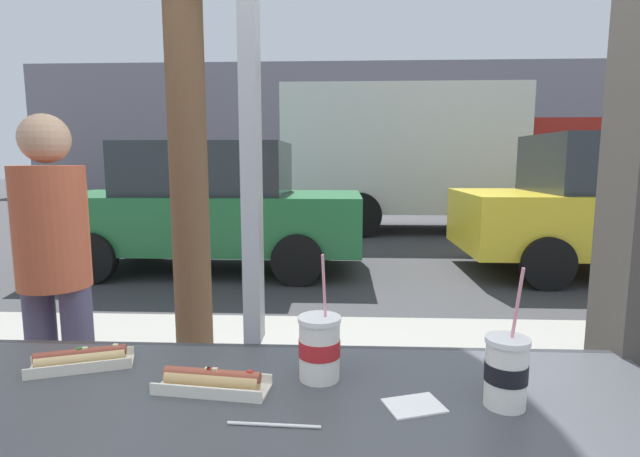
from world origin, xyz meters
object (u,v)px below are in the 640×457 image
Objects in this scene: soda_cup_right at (319,347)px; parked_car_green at (210,206)px; hotdog_tray_near at (81,359)px; hotdog_tray_far at (212,381)px; parked_car_yellow at (620,205)px; soda_cup_left at (506,371)px; box_truck at (431,155)px; pedestrian at (54,267)px.

soda_cup_right is 0.08× the size of parked_car_green.
soda_cup_right is at bearing -72.12° from parked_car_green.
hotdog_tray_near is 0.06× the size of parked_car_green.
parked_car_yellow is (4.03, 5.63, -0.09)m from hotdog_tray_far.
soda_cup_left is 1.15× the size of hotdog_tray_far.
soda_cup_right reaches higher than hotdog_tray_near.
box_truck reaches higher than soda_cup_right.
hotdog_tray_far is 5.84m from parked_car_green.
soda_cup_right is at bearing 16.41° from hotdog_tray_far.
box_truck is 9.24m from pedestrian.
soda_cup_left is 1.19× the size of hotdog_tray_near.
soda_cup_left is 6.60m from parked_car_yellow.
parked_car_yellow is at bearing -66.14° from box_truck.
soda_cup_right is at bearing -101.56° from box_truck.
parked_car_yellow is at bearing 55.73° from soda_cup_right.
box_truck is (2.59, 9.61, 0.62)m from hotdog_tray_near.
parked_car_yellow reaches higher than soda_cup_left.
parked_car_green is 5.58m from parked_car_yellow.
parked_car_yellow reaches higher than soda_cup_right.
box_truck is at bearing 47.39° from parked_car_green.
soda_cup_left is 0.99× the size of soda_cup_right.
parked_car_green reaches higher than pedestrian.
parked_car_green reaches higher than hotdog_tray_far.
hotdog_tray_far is at bearing -46.56° from pedestrian.
hotdog_tray_far is (-0.25, -0.07, -0.06)m from soda_cup_right.
parked_car_yellow is (3.78, 5.55, -0.15)m from soda_cup_right.
soda_cup_right is 0.62m from hotdog_tray_near.
parked_car_green is 4.57m from pedestrian.
parked_car_yellow is 4.53m from box_truck.
box_truck is at bearing 74.93° from hotdog_tray_near.
parked_car_green is (-1.18, 5.52, -0.13)m from hotdog_tray_near.
pedestrian is (-3.25, -8.63, -0.61)m from box_truck.
parked_car_yellow is 0.63× the size of box_truck.
hotdog_tray_near is 5.65m from parked_car_green.
box_truck reaches higher than hotdog_tray_near.
hotdog_tray_near is at bearing 176.83° from soda_cup_right.
parked_car_yellow reaches higher than parked_car_green.
hotdog_tray_far is at bearing -74.63° from parked_car_green.
hotdog_tray_far is (-0.65, 0.04, -0.06)m from soda_cup_left.
hotdog_tray_near is (-1.02, 0.15, -0.06)m from soda_cup_left.
pedestrian is at bearing 146.08° from soda_cup_left.
box_truck is (-1.81, 4.09, 0.71)m from parked_car_yellow.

